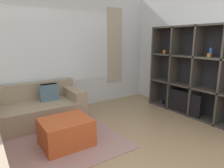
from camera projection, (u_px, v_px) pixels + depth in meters
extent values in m
cube|color=silver|center=(59.00, 52.00, 4.46)|extent=(6.00, 0.07, 2.70)
cube|color=white|center=(59.00, 47.00, 4.41)|extent=(2.64, 0.01, 1.60)
cube|color=#B2A38E|center=(115.00, 46.00, 5.21)|extent=(0.44, 0.03, 1.90)
cube|color=silver|center=(193.00, 52.00, 4.39)|extent=(0.07, 4.59, 2.70)
cube|color=gray|center=(27.00, 153.00, 2.90)|extent=(2.94, 1.61, 0.01)
cube|color=#232328|center=(202.00, 71.00, 4.24)|extent=(0.02, 2.26, 1.90)
cube|color=#3D3833|center=(224.00, 76.00, 3.68)|extent=(0.37, 0.04, 1.90)
cube|color=#3D3833|center=(197.00, 72.00, 4.14)|extent=(0.37, 0.04, 1.90)
cube|color=#3D3833|center=(174.00, 69.00, 4.59)|extent=(0.37, 0.04, 1.90)
cube|color=#3D3833|center=(156.00, 66.00, 5.05)|extent=(0.37, 0.04, 1.90)
cube|color=#3D3833|center=(193.00, 115.00, 4.35)|extent=(0.37, 2.26, 0.04)
cube|color=#3D3833|center=(195.00, 87.00, 4.21)|extent=(0.37, 2.26, 0.04)
cube|color=#3D3833|center=(198.00, 57.00, 4.07)|extent=(0.37, 2.26, 0.04)
cube|color=#3D3833|center=(201.00, 25.00, 3.93)|extent=(0.37, 2.26, 0.04)
cube|color=black|center=(182.00, 102.00, 4.37)|extent=(0.04, 0.90, 0.49)
cube|color=black|center=(181.00, 112.00, 4.43)|extent=(0.10, 0.24, 0.03)
cube|color=#232328|center=(162.00, 102.00, 5.02)|extent=(0.07, 0.07, 0.09)
cylinder|color=orange|center=(164.00, 52.00, 4.76)|extent=(0.07, 0.07, 0.08)
cube|color=orange|center=(210.00, 55.00, 3.84)|extent=(0.07, 0.07, 0.07)
cylinder|color=#2856A8|center=(211.00, 52.00, 3.82)|extent=(0.06, 0.06, 0.18)
cube|color=gray|center=(35.00, 114.00, 3.88)|extent=(1.85, 0.90, 0.40)
cube|color=gray|center=(29.00, 91.00, 4.09)|extent=(1.85, 0.18, 0.35)
cube|color=gray|center=(73.00, 93.00, 4.25)|extent=(0.24, 0.84, 0.20)
cube|color=slate|center=(50.00, 92.00, 4.04)|extent=(0.34, 0.12, 0.34)
cube|color=slate|center=(48.00, 92.00, 4.03)|extent=(0.34, 0.13, 0.34)
cube|color=#B74C23|center=(66.00, 132.00, 3.10)|extent=(0.74, 0.62, 0.42)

